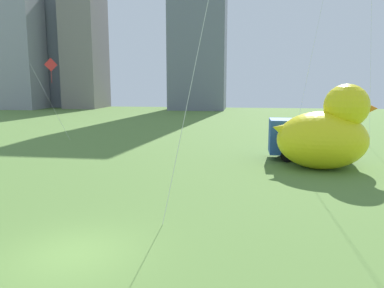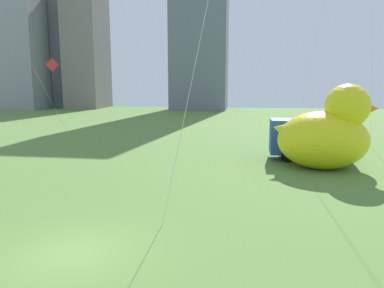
% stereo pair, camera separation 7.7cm
% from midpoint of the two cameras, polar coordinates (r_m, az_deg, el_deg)
% --- Properties ---
extents(ground_plane, '(140.00, 140.00, 0.00)m').
position_cam_midpoint_polar(ground_plane, '(13.01, -17.70, -15.79)').
color(ground_plane, '#597E38').
extents(giant_inflatable_duck, '(6.45, 4.14, 5.35)m').
position_cam_midpoint_polar(giant_inflatable_duck, '(24.87, 20.02, 1.56)').
color(giant_inflatable_duck, yellow).
rests_on(giant_inflatable_duck, ground).
extents(box_truck, '(5.58, 2.43, 2.85)m').
position_cam_midpoint_polar(box_truck, '(27.50, 17.42, 0.64)').
color(box_truck, '#264CA5').
rests_on(box_truck, ground).
extents(city_skyline, '(45.89, 17.78, 35.00)m').
position_cam_midpoint_polar(city_skyline, '(81.61, -12.98, 16.42)').
color(city_skyline, gray).
rests_on(city_skyline, ground).
extents(kite_red, '(2.94, 2.50, 7.71)m').
position_cam_midpoint_polar(kite_red, '(38.63, -20.56, 10.93)').
color(kite_red, silver).
rests_on(kite_red, ground).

